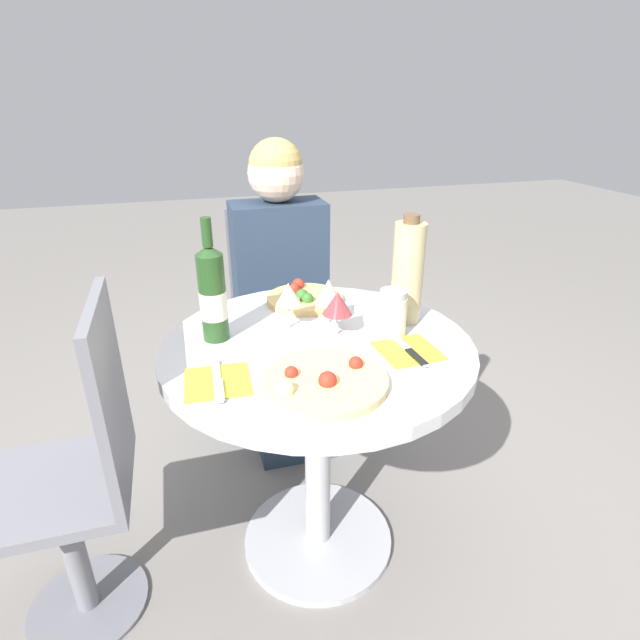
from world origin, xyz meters
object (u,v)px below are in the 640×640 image
at_px(dining_table, 318,396).
at_px(seated_diner, 285,311).
at_px(chair_behind_diner, 278,322).
at_px(chair_empty_side, 82,479).
at_px(wine_bottle, 213,294).
at_px(tall_carafe, 408,272).
at_px(pizza_large, 324,381).

distance_m(dining_table, seated_diner, 0.62).
height_order(chair_behind_diner, chair_empty_side, same).
bearing_deg(chair_behind_diner, chair_empty_side, 49.52).
relative_size(chair_behind_diner, seated_diner, 0.77).
bearing_deg(wine_bottle, chair_behind_diner, 65.43).
xyz_separation_m(seated_diner, tall_carafe, (0.25, -0.55, 0.32)).
relative_size(dining_table, wine_bottle, 2.53).
relative_size(dining_table, chair_behind_diner, 0.91).
height_order(dining_table, wine_bottle, wine_bottle).
distance_m(chair_behind_diner, wine_bottle, 0.83).
xyz_separation_m(chair_empty_side, wine_bottle, (0.38, 0.14, 0.41)).
relative_size(chair_behind_diner, tall_carafe, 2.97).
bearing_deg(tall_carafe, dining_table, -166.27).
xyz_separation_m(dining_table, seated_diner, (0.04, 0.62, -0.00)).
relative_size(dining_table, chair_empty_side, 0.91).
height_order(dining_table, seated_diner, seated_diner).
distance_m(dining_table, wine_bottle, 0.41).
xyz_separation_m(dining_table, chair_behind_diner, (0.04, 0.76, -0.11)).
distance_m(chair_behind_diner, tall_carafe, 0.85).
height_order(dining_table, chair_behind_diner, chair_behind_diner).
bearing_deg(dining_table, tall_carafe, 13.73).
height_order(pizza_large, tall_carafe, tall_carafe).
relative_size(dining_table, seated_diner, 0.70).
height_order(chair_behind_diner, pizza_large, chair_behind_diner).
bearing_deg(wine_bottle, pizza_large, -56.01).
bearing_deg(pizza_large, chair_empty_side, 163.20).
relative_size(chair_behind_diner, chair_empty_side, 1.00).
distance_m(chair_empty_side, pizza_large, 0.68).
xyz_separation_m(seated_diner, wine_bottle, (-0.30, -0.52, 0.31)).
bearing_deg(seated_diner, wine_bottle, 60.05).
distance_m(dining_table, pizza_large, 0.28).
relative_size(chair_behind_diner, wine_bottle, 2.79).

